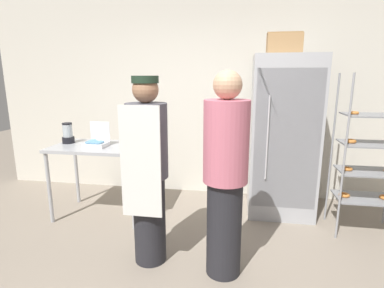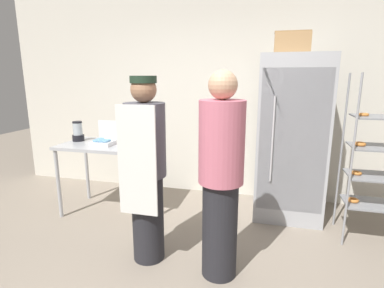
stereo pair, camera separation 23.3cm
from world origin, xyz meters
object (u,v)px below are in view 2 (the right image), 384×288
(refrigerator, at_px, (291,139))
(cardboard_storage_box, at_px, (292,43))
(baking_rack, at_px, (381,162))
(person_baker, at_px, (146,169))
(person_customer, at_px, (221,177))
(donut_box, at_px, (103,141))
(blender_pitcher, at_px, (78,132))

(refrigerator, xyz_separation_m, cardboard_storage_box, (-0.06, -0.06, 1.07))
(baking_rack, height_order, person_baker, baking_rack)
(person_baker, distance_m, person_customer, 0.68)
(cardboard_storage_box, distance_m, person_baker, 2.09)
(donut_box, relative_size, blender_pitcher, 1.12)
(donut_box, xyz_separation_m, blender_pitcher, (-0.43, 0.13, 0.06))
(person_customer, bearing_deg, cardboard_storage_box, 66.73)
(cardboard_storage_box, bearing_deg, baking_rack, -19.48)
(baking_rack, height_order, cardboard_storage_box, cardboard_storage_box)
(blender_pitcher, bearing_deg, donut_box, -16.85)
(donut_box, xyz_separation_m, person_baker, (0.86, -0.76, -0.05))
(refrigerator, xyz_separation_m, person_customer, (-0.62, -1.35, -0.08))
(cardboard_storage_box, relative_size, person_baker, 0.23)
(donut_box, xyz_separation_m, person_customer, (1.54, -0.83, -0.05))
(person_baker, xyz_separation_m, person_customer, (0.68, -0.07, 0.01))
(refrigerator, height_order, baking_rack, refrigerator)
(blender_pitcher, height_order, person_baker, person_baker)
(refrigerator, height_order, person_baker, refrigerator)
(blender_pitcher, bearing_deg, person_customer, -25.96)
(refrigerator, bearing_deg, person_baker, -135.30)
(baking_rack, relative_size, cardboard_storage_box, 4.51)
(donut_box, bearing_deg, cardboard_storage_box, 12.51)
(refrigerator, distance_m, cardboard_storage_box, 1.08)
(blender_pitcher, xyz_separation_m, cardboard_storage_box, (2.52, 0.33, 1.04))
(blender_pitcher, xyz_separation_m, person_baker, (1.29, -0.89, -0.11))
(refrigerator, xyz_separation_m, baking_rack, (0.85, -0.38, -0.12))
(person_baker, bearing_deg, cardboard_storage_box, 44.79)
(baking_rack, distance_m, person_customer, 1.76)
(baking_rack, distance_m, person_baker, 2.32)
(blender_pitcher, distance_m, cardboard_storage_box, 2.75)
(blender_pitcher, relative_size, person_customer, 0.14)
(blender_pitcher, bearing_deg, refrigerator, 8.64)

